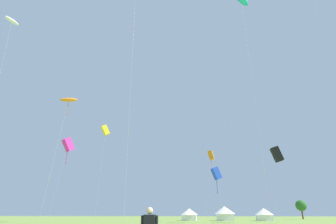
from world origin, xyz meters
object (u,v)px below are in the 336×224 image
kite_magenta_box (68,145)px  tree_distant_left (301,206)px  kite_orange_parafoil (69,100)px  festival_tent_center (225,213)px  kite_yellow_box (105,130)px  festival_tent_right (189,214)px  kite_orange_box (211,155)px  festival_tent_left (264,214)px  kite_white_parafoil (12,21)px  kite_black_box (277,154)px  kite_blue_box (216,173)px

kite_magenta_box → tree_distant_left: size_ratio=3.06×
kite_orange_parafoil → festival_tent_center: bearing=62.1°
kite_orange_parafoil → kite_yellow_box: (1.69, 9.31, -1.55)m
kite_yellow_box → festival_tent_right: size_ratio=3.53×
kite_orange_box → kite_magenta_box: (-29.83, -8.80, 1.49)m
kite_orange_box → festival_tent_left: bearing=40.3°
kite_white_parafoil → kite_magenta_box: (2.93, 18.63, -17.40)m
kite_black_box → tree_distant_left: 41.17m
kite_orange_parafoil → festival_tent_left: size_ratio=3.75×
kite_black_box → tree_distant_left: kite_black_box is taller
kite_yellow_box → festival_tent_left: bearing=47.0°
kite_black_box → kite_magenta_box: size_ratio=0.81×
kite_yellow_box → kite_magenta_box: 17.61m
festival_tent_right → festival_tent_center: (8.55, 0.00, 0.27)m
kite_blue_box → festival_tent_right: kite_blue_box is taller
kite_black_box → festival_tent_left: 20.13m
kite_magenta_box → tree_distant_left: (55.88, 39.42, -11.43)m
festival_tent_left → kite_orange_box: bearing=-139.7°
kite_magenta_box → festival_tent_left: bearing=24.2°
festival_tent_left → kite_yellow_box: bearing=-133.0°
kite_orange_parafoil → kite_orange_box: bearing=58.3°
kite_blue_box → kite_magenta_box: (-30.59, 0.14, 6.70)m
kite_yellow_box → kite_magenta_box: size_ratio=0.90×
festival_tent_right → festival_tent_center: bearing=0.0°
kite_black_box → festival_tent_center: size_ratio=2.70×
kite_white_parafoil → festival_tent_right: kite_white_parafoil is taller
kite_blue_box → kite_white_parafoil: 45.24m
kite_blue_box → kite_white_parafoil: bearing=-151.1°
kite_orange_parafoil → tree_distant_left: bearing=53.7°
kite_black_box → kite_magenta_box: (-42.19, -1.49, 3.16)m
kite_yellow_box → kite_magenta_box: bearing=137.6°
kite_yellow_box → tree_distant_left: bearing=50.1°
tree_distant_left → festival_tent_left: bearing=-124.8°
kite_white_parafoil → kite_yellow_box: size_ratio=2.18×
kite_yellow_box → festival_tent_right: bearing=70.5°
kite_orange_box → tree_distant_left: size_ratio=2.71×
kite_blue_box → festival_tent_right: size_ratio=2.29×
kite_magenta_box → kite_orange_parafoil: bearing=-61.9°
kite_black_box → festival_tent_left: kite_black_box is taller
festival_tent_right → kite_magenta_box: bearing=-141.9°
festival_tent_center → festival_tent_right: bearing=180.0°
kite_orange_box → kite_white_parafoil: 46.71m
kite_blue_box → kite_white_parafoil: kite_white_parafoil is taller
kite_white_parafoil → festival_tent_center: bearing=46.6°
kite_orange_parafoil → festival_tent_right: bearing=72.6°
kite_black_box → kite_yellow_box: (-29.22, -13.35, 2.16)m
kite_orange_box → kite_black_box: 14.46m
kite_blue_box → festival_tent_right: 21.16m
kite_black_box → kite_magenta_box: kite_magenta_box is taller
festival_tent_center → tree_distant_left: tree_distant_left is taller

